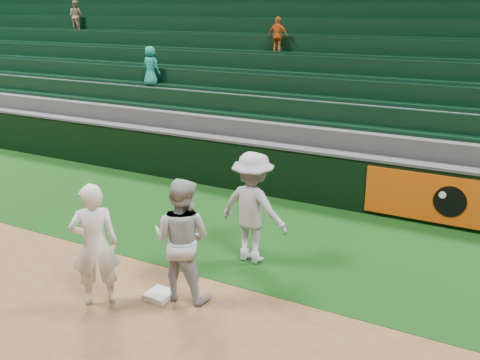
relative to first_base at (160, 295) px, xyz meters
name	(u,v)px	position (x,y,z in m)	size (l,w,h in m)	color
ground	(163,300)	(0.08, -0.04, -0.04)	(70.00, 70.00, 0.00)	brown
foul_grass	(252,231)	(0.08, 2.96, -0.04)	(36.00, 4.20, 0.01)	black
first_base	(160,295)	(0.00, 0.00, 0.00)	(0.39, 0.39, 0.09)	silver
first_baseman	(95,245)	(-0.73, -0.54, 0.91)	(0.69, 0.46, 1.90)	silver
baserunner	(182,239)	(0.30, 0.22, 0.91)	(0.93, 0.73, 1.92)	#A5A8B0
base_coach	(253,208)	(0.66, 1.84, 0.95)	(1.27, 0.73, 1.97)	#A3A5B1
field_wall	(297,173)	(0.10, 5.16, 0.59)	(36.00, 0.45, 1.25)	black
stadium_seating	(349,103)	(0.08, 8.93, 1.66)	(36.00, 5.95, 5.00)	#39383B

